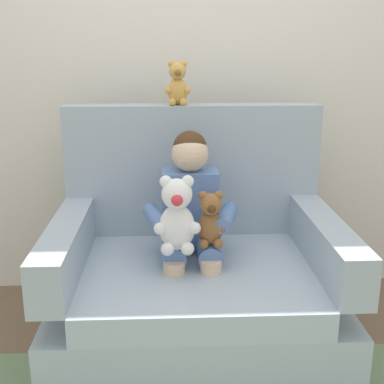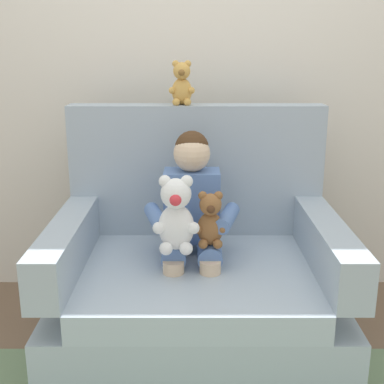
# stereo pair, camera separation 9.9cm
# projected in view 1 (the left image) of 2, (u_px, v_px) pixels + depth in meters

# --- Properties ---
(ground_plane) EXTENTS (8.00, 8.00, 0.00)m
(ground_plane) POSITION_uv_depth(u_px,v_px,m) (196.00, 349.00, 2.47)
(ground_plane) COLOR brown
(back_wall) EXTENTS (6.00, 0.10, 2.60)m
(back_wall) POSITION_uv_depth(u_px,v_px,m) (189.00, 64.00, 2.86)
(back_wall) COLOR silver
(back_wall) RESTS_ON ground
(armchair) EXTENTS (1.29, 0.99, 1.12)m
(armchair) POSITION_uv_depth(u_px,v_px,m) (196.00, 280.00, 2.44)
(armchair) COLOR #9EADBC
(armchair) RESTS_ON ground
(seated_child) EXTENTS (0.45, 0.39, 0.82)m
(seated_child) POSITION_uv_depth(u_px,v_px,m) (191.00, 213.00, 2.37)
(seated_child) COLOR #597AB7
(seated_child) RESTS_ON armchair
(plush_white) EXTENTS (0.20, 0.16, 0.33)m
(plush_white) POSITION_uv_depth(u_px,v_px,m) (177.00, 216.00, 2.16)
(plush_white) COLOR white
(plush_white) RESTS_ON armchair
(plush_brown) EXTENTS (0.15, 0.12, 0.25)m
(plush_brown) POSITION_uv_depth(u_px,v_px,m) (211.00, 220.00, 2.23)
(plush_brown) COLOR brown
(plush_brown) RESTS_ON armchair
(plush_honey_on_backrest) EXTENTS (0.13, 0.10, 0.22)m
(plush_honey_on_backrest) POSITION_uv_depth(u_px,v_px,m) (178.00, 84.00, 2.54)
(plush_honey_on_backrest) COLOR gold
(plush_honey_on_backrest) RESTS_ON armchair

